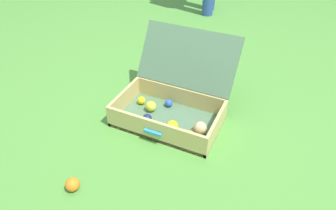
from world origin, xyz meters
TOP-DOWN VIEW (x-y plane):
  - ground_plane at (0.00, 0.00)m, footprint 16.00×16.00m
  - open_suitcase at (-0.09, 0.03)m, footprint 0.64×0.62m
  - stray_ball_on_grass at (-0.30, -0.70)m, footprint 0.07×0.07m

SIDE VIEW (x-z plane):
  - ground_plane at x=0.00m, z-range 0.00..0.00m
  - stray_ball_on_grass at x=-0.30m, z-range 0.00..0.07m
  - open_suitcase at x=-0.09m, z-range -0.12..0.35m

